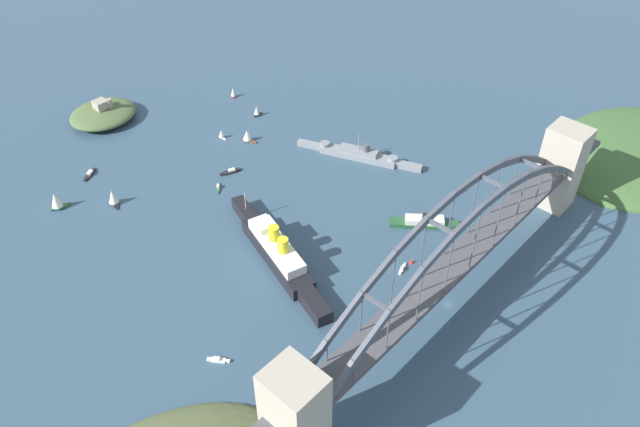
% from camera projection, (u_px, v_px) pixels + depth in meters
% --- Properties ---
extents(ground_plane, '(1400.00, 1400.00, 0.00)m').
position_uv_depth(ground_plane, '(448.00, 303.00, 283.53)').
color(ground_plane, '#334C60').
extents(harbor_arch_bridge, '(263.91, 19.54, 62.42)m').
position_uv_depth(harbor_arch_bridge, '(456.00, 263.00, 266.89)').
color(harbor_arch_bridge, '#ADA38E').
rests_on(harbor_arch_bridge, ground).
extents(headland_east_shore, '(122.80, 91.18, 19.77)m').
position_uv_depth(headland_east_shore, '(638.00, 157.00, 371.80)').
color(headland_east_shore, '#3D6033').
rests_on(headland_east_shore, ground).
extents(ocean_liner, '(35.56, 93.15, 19.65)m').
position_uv_depth(ocean_liner, '(277.00, 252.00, 301.15)').
color(ocean_liner, black).
rests_on(ocean_liner, ground).
extents(naval_cruiser, '(32.46, 74.17, 16.35)m').
position_uv_depth(naval_cruiser, '(359.00, 154.00, 369.60)').
color(naval_cruiser, gray).
rests_on(naval_cruiser, ground).
extents(harbor_ferry_steamer, '(27.49, 31.88, 7.32)m').
position_uv_depth(harbor_ferry_steamer, '(424.00, 222.00, 323.51)').
color(harbor_ferry_steamer, '#23512D').
rests_on(harbor_ferry_steamer, ground).
extents(fort_island_mid_harbor, '(43.04, 38.93, 14.83)m').
position_uv_depth(fort_island_mid_harbor, '(103.00, 114.00, 401.38)').
color(fort_island_mid_harbor, '#4C6038').
rests_on(fort_island_mid_harbor, ground).
extents(small_boat_0, '(12.70, 6.56, 2.13)m').
position_uv_depth(small_boat_0, '(231.00, 171.00, 359.68)').
color(small_boat_0, black).
rests_on(small_boat_0, ground).
extents(small_boat_1, '(7.33, 7.81, 2.15)m').
position_uv_depth(small_boat_1, '(218.00, 188.00, 347.98)').
color(small_boat_1, '#2D6B3D').
rests_on(small_boat_1, ground).
extents(small_boat_2, '(6.87, 8.77, 2.06)m').
position_uv_depth(small_boat_2, '(218.00, 360.00, 258.59)').
color(small_boat_2, silver).
rests_on(small_boat_2, ground).
extents(small_boat_3, '(6.68, 9.72, 10.26)m').
position_uv_depth(small_boat_3, '(113.00, 197.00, 335.23)').
color(small_boat_3, black).
rests_on(small_boat_3, ground).
extents(small_boat_4, '(8.08, 3.30, 2.16)m').
position_uv_depth(small_boat_4, '(402.00, 269.00, 299.35)').
color(small_boat_4, silver).
rests_on(small_boat_4, ground).
extents(small_boat_5, '(10.80, 7.22, 11.76)m').
position_uv_depth(small_boat_5, '(56.00, 200.00, 331.89)').
color(small_boat_5, '#2D6B3D').
rests_on(small_boat_5, ground).
extents(small_boat_6, '(3.48, 6.04, 6.43)m').
position_uv_depth(small_boat_6, '(221.00, 134.00, 385.83)').
color(small_boat_6, silver).
rests_on(small_boat_6, ground).
extents(small_boat_7, '(6.66, 3.89, 7.64)m').
position_uv_depth(small_boat_7, '(257.00, 111.00, 405.87)').
color(small_boat_7, black).
rests_on(small_boat_7, ground).
extents(small_boat_8, '(4.26, 6.08, 7.56)m').
position_uv_depth(small_boat_8, '(233.00, 92.00, 424.77)').
color(small_boat_8, '#B2231E').
rests_on(small_boat_8, ground).
extents(small_boat_9, '(11.65, 8.09, 2.23)m').
position_uv_depth(small_boat_9, '(90.00, 174.00, 357.85)').
color(small_boat_9, black).
rests_on(small_boat_9, ground).
extents(small_boat_10, '(6.78, 9.56, 8.84)m').
position_uv_depth(small_boat_10, '(247.00, 135.00, 382.46)').
color(small_boat_10, brown).
rests_on(small_boat_10, ground).
extents(channel_marker_buoy, '(2.20, 2.20, 2.75)m').
position_uv_depth(channel_marker_buoy, '(412.00, 261.00, 302.64)').
color(channel_marker_buoy, red).
rests_on(channel_marker_buoy, ground).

